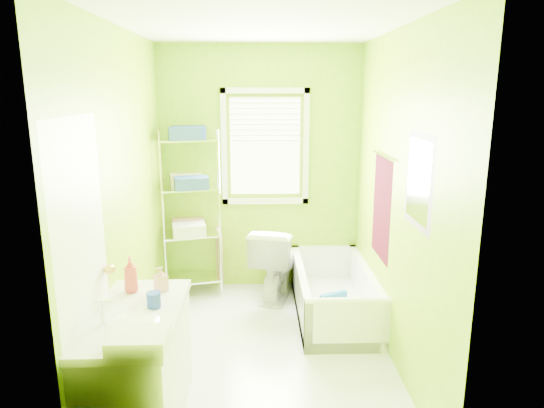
{
  "coord_description": "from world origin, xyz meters",
  "views": [
    {
      "loc": [
        -0.03,
        -3.67,
        2.14
      ],
      "look_at": [
        0.09,
        0.25,
        1.21
      ],
      "focal_mm": 32.0,
      "sensor_mm": 36.0,
      "label": 1
    }
  ],
  "objects_px": {
    "toilet": "(276,261)",
    "wire_shelf_unit": "(191,193)",
    "bathtub": "(334,300)",
    "vanity": "(139,367)"
  },
  "relations": [
    {
      "from": "toilet",
      "to": "wire_shelf_unit",
      "type": "xyz_separation_m",
      "value": [
        -0.88,
        0.13,
        0.7
      ]
    },
    {
      "from": "bathtub",
      "to": "vanity",
      "type": "relative_size",
      "value": 1.42
    },
    {
      "from": "vanity",
      "to": "bathtub",
      "type": "bearing_deg",
      "value": 46.09
    },
    {
      "from": "bathtub",
      "to": "wire_shelf_unit",
      "type": "height_order",
      "value": "wire_shelf_unit"
    },
    {
      "from": "toilet",
      "to": "wire_shelf_unit",
      "type": "relative_size",
      "value": 0.44
    },
    {
      "from": "bathtub",
      "to": "toilet",
      "type": "relative_size",
      "value": 1.95
    },
    {
      "from": "vanity",
      "to": "wire_shelf_unit",
      "type": "bearing_deg",
      "value": 88.31
    },
    {
      "from": "wire_shelf_unit",
      "to": "toilet",
      "type": "bearing_deg",
      "value": -8.66
    },
    {
      "from": "vanity",
      "to": "wire_shelf_unit",
      "type": "xyz_separation_m",
      "value": [
        0.06,
        2.16,
        0.66
      ]
    },
    {
      "from": "bathtub",
      "to": "wire_shelf_unit",
      "type": "relative_size",
      "value": 0.85
    }
  ]
}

